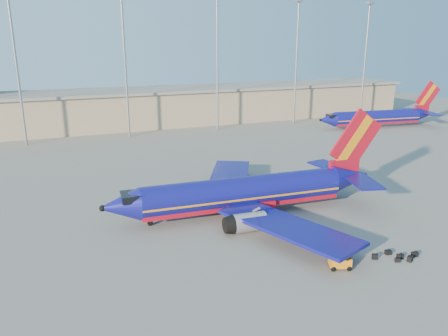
{
  "coord_description": "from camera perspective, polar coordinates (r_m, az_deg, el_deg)",
  "views": [
    {
      "loc": [
        -20.52,
        -45.39,
        19.56
      ],
      "look_at": [
        -0.54,
        3.8,
        4.0
      ],
      "focal_mm": 35.0,
      "sensor_mm": 36.0,
      "label": 1
    }
  ],
  "objects": [
    {
      "name": "light_mast_row",
      "position": [
        94.91,
        -6.73,
        15.01
      ],
      "size": [
        101.6,
        1.6,
        28.65
      ],
      "color": "gray",
      "rests_on": "ground"
    },
    {
      "name": "terminal_building",
      "position": [
        108.88,
        -5.66,
        8.21
      ],
      "size": [
        122.0,
        16.0,
        8.5
      ],
      "color": "gray",
      "rests_on": "ground"
    },
    {
      "name": "aircraft_second",
      "position": [
        108.37,
        19.6,
        6.29
      ],
      "size": [
        30.95,
        11.99,
        10.5
      ],
      "rotation": [
        0.0,
        0.0,
        -0.13
      ],
      "color": "navy",
      "rests_on": "ground"
    },
    {
      "name": "baggage_tug",
      "position": [
        40.94,
        14.92,
        -11.7
      ],
      "size": [
        2.14,
        1.68,
        1.34
      ],
      "rotation": [
        0.0,
        0.0,
        -0.33
      ],
      "color": "orange",
      "rests_on": "ground"
    },
    {
      "name": "ground",
      "position": [
        53.52,
        2.08,
        -5.12
      ],
      "size": [
        220.0,
        220.0,
        0.0
      ],
      "primitive_type": "plane",
      "color": "slate",
      "rests_on": "ground"
    },
    {
      "name": "aircraft_main",
      "position": [
        51.04,
        3.26,
        -3.23
      ],
      "size": [
        34.52,
        33.16,
        11.68
      ],
      "rotation": [
        0.0,
        0.0,
        -0.06
      ],
      "color": "navy",
      "rests_on": "ground"
    },
    {
      "name": "luggage_pile",
      "position": [
        44.59,
        21.85,
        -10.63
      ],
      "size": [
        4.48,
        2.44,
        0.52
      ],
      "color": "black",
      "rests_on": "ground"
    }
  ]
}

